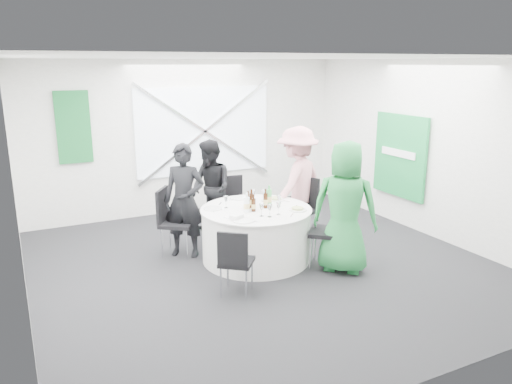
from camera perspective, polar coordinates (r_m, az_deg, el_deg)
name	(u,v)px	position (r m, az deg, el deg)	size (l,w,h in m)	color
floor	(262,264)	(7.06, 0.74, -8.25)	(6.00, 6.00, 0.00)	black
ceiling	(263,58)	(6.51, 0.82, 15.11)	(6.00, 6.00, 0.00)	white
wall_back	(188,137)	(9.37, -7.75, 6.24)	(6.00, 6.00, 0.00)	silver
wall_front	(433,233)	(4.30, 19.56, -4.47)	(6.00, 6.00, 0.00)	silver
wall_left	(14,192)	(5.93, -25.92, 0.02)	(6.00, 6.00, 0.00)	silver
wall_right	(430,149)	(8.43, 19.25, 4.64)	(6.00, 6.00, 0.00)	silver
window_panel	(204,131)	(9.42, -5.95, 6.96)	(2.60, 0.03, 1.60)	white
window_brace_a	(205,131)	(9.38, -5.86, 6.93)	(0.05, 0.05, 3.16)	silver
window_brace_b	(205,131)	(9.38, -5.86, 6.93)	(0.05, 0.05, 3.16)	silver
green_banner	(74,127)	(8.84, -20.13, 6.96)	(0.55, 0.04, 1.20)	#125D21
green_sign	(400,156)	(8.85, 16.11, 4.00)	(0.05, 1.20, 1.40)	#18853D
banquet_table	(256,234)	(7.09, 0.00, -4.85)	(1.56, 1.56, 0.76)	silver
chair_back	(232,201)	(8.04, -2.72, -1.08)	(0.49, 0.50, 0.97)	black
chair_back_left	(171,216)	(7.31, -9.70, -2.77)	(0.63, 0.63, 0.99)	black
chair_back_right	(303,204)	(7.88, 5.36, -1.32)	(0.60, 0.59, 1.00)	black
chair_front_right	(335,225)	(6.83, 8.97, -3.79)	(0.66, 0.66, 1.03)	black
chair_front_left	(235,258)	(5.97, -2.42, -7.55)	(0.54, 0.54, 0.85)	black
person_man_back_left	(184,201)	(7.20, -8.19, -0.99)	(0.60, 0.39, 1.65)	black
person_man_back	(211,189)	(8.00, -5.22, 0.36)	(0.76, 0.42, 1.56)	black
person_woman_pink	(297,183)	(7.89, 4.72, 1.02)	(1.16, 0.54, 1.79)	pink
person_woman_green	(345,207)	(6.68, 10.12, -1.74)	(0.87, 0.57, 1.78)	#227E3B
plate_back	(239,198)	(7.49, -2.01, -0.68)	(0.26, 0.26, 0.01)	silver
plate_back_left	(213,208)	(6.98, -4.96, -1.88)	(0.26, 0.26, 0.01)	silver
plate_back_right	(275,199)	(7.41, 2.24, -0.80)	(0.26, 0.26, 0.04)	silver
plate_front_right	(298,209)	(6.92, 4.77, -1.96)	(0.25, 0.25, 0.04)	silver
plate_front_left	(244,220)	(6.44, -1.43, -3.27)	(0.29, 0.29, 0.01)	silver
napkin	(237,216)	(6.50, -2.21, -2.81)	(0.17, 0.11, 0.05)	silver
beer_bottle_a	(248,202)	(6.93, -0.91, -1.17)	(0.06, 0.06, 0.26)	#3B1C0A
beer_bottle_b	(251,201)	(7.00, -0.53, -0.98)	(0.06, 0.06, 0.27)	#3B1C0A
beer_bottle_c	(265,201)	(6.97, 1.09, -1.00)	(0.06, 0.06, 0.28)	#3B1C0A
beer_bottle_d	(254,205)	(6.82, -0.28, -1.49)	(0.06, 0.06, 0.24)	#3B1C0A
green_water_bottle	(269,198)	(7.09, 1.51, -0.65)	(0.08, 0.08, 0.30)	#44B255
clear_water_bottle	(247,205)	(6.79, -1.08, -1.46)	(0.08, 0.08, 0.27)	white
wine_glass_a	(254,193)	(7.31, -0.27, -0.10)	(0.07, 0.07, 0.17)	white
wine_glass_b	(279,198)	(7.03, 2.62, -0.72)	(0.07, 0.07, 0.17)	white
wine_glass_c	(261,207)	(6.60, 0.63, -1.74)	(0.07, 0.07, 0.17)	white
wine_glass_d	(278,206)	(6.68, 2.59, -1.56)	(0.07, 0.07, 0.17)	white
wine_glass_e	(226,199)	(6.99, -3.46, -0.84)	(0.07, 0.07, 0.17)	white
wine_glass_f	(263,193)	(7.31, 0.83, -0.11)	(0.07, 0.07, 0.17)	white
wine_glass_g	(270,208)	(6.57, 1.58, -1.82)	(0.07, 0.07, 0.17)	white
fork_a	(249,198)	(7.52, -0.80, -0.66)	(0.01, 0.15, 0.01)	silver
knife_a	(229,200)	(7.39, -3.05, -0.96)	(0.01, 0.15, 0.01)	silver
fork_b	(220,203)	(7.23, -4.11, -1.31)	(0.01, 0.15, 0.01)	silver
knife_b	(215,210)	(6.90, -4.71, -2.12)	(0.01, 0.15, 0.01)	silver
fork_c	(229,218)	(6.55, -3.11, -3.01)	(0.01, 0.15, 0.01)	silver
knife_c	(253,221)	(6.42, -0.32, -3.34)	(0.01, 0.15, 0.01)	silver
fork_d	(292,215)	(6.68, 4.11, -2.66)	(0.01, 0.15, 0.01)	silver
knife_d	(296,207)	(7.07, 4.63, -1.70)	(0.01, 0.15, 0.01)	silver
fork_e	(285,201)	(7.35, 3.37, -1.04)	(0.01, 0.15, 0.01)	silver
knife_e	(266,198)	(7.51, 1.18, -0.68)	(0.01, 0.15, 0.01)	silver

